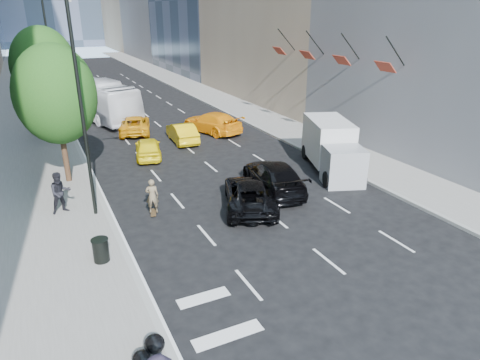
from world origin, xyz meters
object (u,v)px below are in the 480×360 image
city_bus (96,99)px  skateboarder (152,198)px  black_sedan_lincoln (250,194)px  black_sedan_mercedes (274,176)px  trash_can (101,251)px  box_truck (332,147)px

city_bus → skateboarder: bearing=-106.7°
skateboarder → city_bus: 21.78m
city_bus → black_sedan_lincoln: bearing=-95.5°
black_sedan_lincoln → skateboarder: bearing=6.8°
black_sedan_lincoln → city_bus: size_ratio=0.41×
skateboarder → black_sedan_mercedes: size_ratio=0.30×
city_bus → trash_can: size_ratio=13.95×
skateboarder → black_sedan_lincoln: (4.50, -1.28, -0.13)m
skateboarder → trash_can: (-2.92, -3.37, -0.24)m
skateboarder → city_bus: city_bus is taller
box_truck → city_bus: bearing=137.5°
box_truck → black_sedan_mercedes: bearing=-145.2°
city_bus → trash_can: bearing=-113.0°
black_sedan_lincoln → box_truck: (6.80, 2.54, 0.78)m
box_truck → trash_can: bearing=-141.7°
black_sedan_lincoln → black_sedan_mercedes: 2.51m
city_bus → trash_can: 25.41m
black_sedan_mercedes → trash_can: size_ratio=6.22×
skateboarder → box_truck: size_ratio=0.26×
box_truck → black_sedan_lincoln: bearing=-139.2°
box_truck → skateboarder: bearing=-153.3°
trash_can → city_bus: bearing=81.6°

